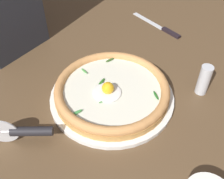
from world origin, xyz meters
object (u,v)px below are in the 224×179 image
object	(u,v)px
pizza	(112,90)
pizza_cutter	(23,131)
pepper_shaker	(204,80)
table_knife	(162,28)

from	to	relation	value
pizza	pizza_cutter	world-z (taller)	pizza_cutter
pizza_cutter	pepper_shaker	bearing A→B (deg)	-132.90
pizza_cutter	table_knife	distance (m)	0.63
pizza_cutter	table_knife	xyz separation A→B (m)	(-0.12, -0.61, -0.03)
pizza	pizza_cutter	size ratio (longest dim) A/B	2.16
table_knife	pizza	bearing A→B (deg)	88.92
pizza	table_knife	world-z (taller)	pizza
table_knife	pepper_shaker	world-z (taller)	pepper_shaker
pizza	pizza_cutter	distance (m)	0.25
table_knife	pepper_shaker	distance (m)	0.33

